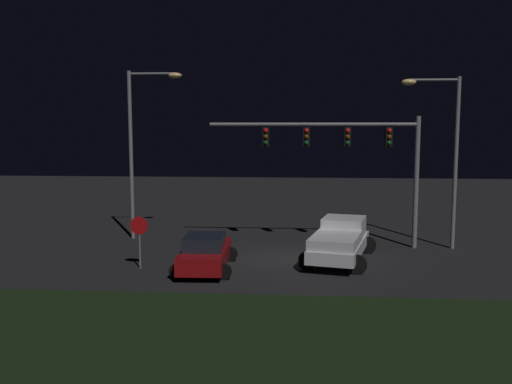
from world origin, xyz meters
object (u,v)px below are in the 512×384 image
object	(u,v)px
pickup_truck	(340,239)
car_sedan	(205,253)
street_lamp_left	(141,135)
stop_sign	(139,232)
traffic_signal_gantry	(348,146)
street_lamp_right	(445,142)

from	to	relation	value
pickup_truck	car_sedan	world-z (taller)	pickup_truck
pickup_truck	car_sedan	bearing A→B (deg)	123.26
street_lamp_left	stop_sign	world-z (taller)	street_lamp_left
car_sedan	traffic_signal_gantry	bearing A→B (deg)	-53.47
car_sedan	stop_sign	size ratio (longest dim) A/B	2.00
pickup_truck	traffic_signal_gantry	size ratio (longest dim) A/B	0.55
car_sedan	street_lamp_right	size ratio (longest dim) A/B	0.53
stop_sign	pickup_truck	bearing A→B (deg)	13.41
traffic_signal_gantry	street_lamp_right	xyz separation A→B (m)	(4.65, -0.00, 0.24)
stop_sign	street_lamp_left	bearing A→B (deg)	104.52
pickup_truck	stop_sign	distance (m)	8.84
street_lamp_left	stop_sign	xyz separation A→B (m)	(1.61, -6.23, -3.99)
traffic_signal_gantry	street_lamp_right	world-z (taller)	street_lamp_right
street_lamp_left	stop_sign	distance (m)	7.58
car_sedan	traffic_signal_gantry	xyz separation A→B (m)	(6.31, 4.98, 4.29)
traffic_signal_gantry	car_sedan	bearing A→B (deg)	-141.73
car_sedan	street_lamp_right	bearing A→B (deg)	-67.31
pickup_truck	street_lamp_right	bearing A→B (deg)	-47.31
street_lamp_left	car_sedan	bearing A→B (deg)	-54.84
street_lamp_right	street_lamp_left	bearing A→B (deg)	175.20
pickup_truck	street_lamp_right	world-z (taller)	street_lamp_right
stop_sign	street_lamp_right	bearing A→B (deg)	19.76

